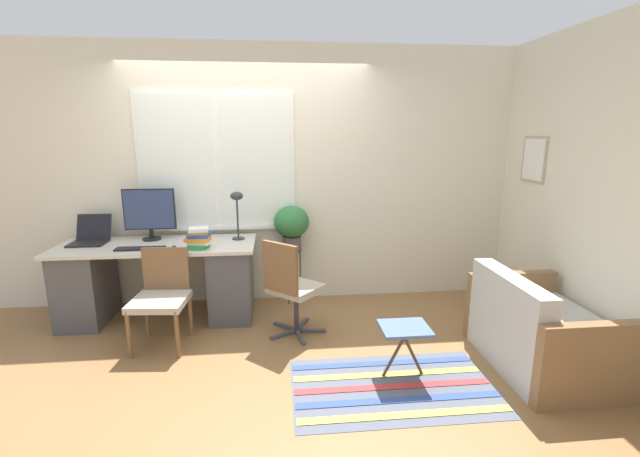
% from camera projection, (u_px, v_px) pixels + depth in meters
% --- Properties ---
extents(ground_plane, '(14.00, 14.00, 0.00)m').
position_uv_depth(ground_plane, '(249.00, 329.00, 4.04)').
color(ground_plane, olive).
extents(wall_back_with_window, '(9.00, 0.12, 2.70)m').
position_uv_depth(wall_back_with_window, '(247.00, 177.00, 4.51)').
color(wall_back_with_window, beige).
rests_on(wall_back_with_window, ground_plane).
extents(wall_right_with_picture, '(0.08, 9.00, 2.70)m').
position_uv_depth(wall_right_with_picture, '(550.00, 183.00, 4.02)').
color(wall_right_with_picture, beige).
rests_on(wall_right_with_picture, ground_plane).
extents(desk, '(1.88, 0.72, 0.76)m').
position_uv_depth(desk, '(160.00, 279.00, 4.21)').
color(desk, beige).
rests_on(desk, ground_plane).
extents(laptop, '(0.33, 0.36, 0.26)m').
position_uv_depth(laptop, '(90.00, 237.00, 4.18)').
color(laptop, black).
rests_on(laptop, desk).
extents(monitor, '(0.50, 0.18, 0.52)m').
position_uv_depth(monitor, '(150.00, 212.00, 4.25)').
color(monitor, black).
rests_on(monitor, desk).
extents(keyboard, '(0.44, 0.11, 0.02)m').
position_uv_depth(keyboard, '(140.00, 249.00, 3.95)').
color(keyboard, black).
rests_on(keyboard, desk).
extents(mouse, '(0.04, 0.07, 0.03)m').
position_uv_depth(mouse, '(174.00, 247.00, 3.96)').
color(mouse, black).
rests_on(mouse, desk).
extents(desk_lamp, '(0.13, 0.13, 0.48)m').
position_uv_depth(desk_lamp, '(237.00, 203.00, 4.25)').
color(desk_lamp, '#2D2D33').
rests_on(desk_lamp, desk).
extents(book_stack, '(0.25, 0.20, 0.20)m').
position_uv_depth(book_stack, '(199.00, 238.00, 3.97)').
color(book_stack, green).
rests_on(book_stack, desk).
extents(desk_chair_wooden, '(0.48, 0.49, 0.83)m').
position_uv_depth(desk_chair_wooden, '(161.00, 295.00, 3.69)').
color(desk_chair_wooden, brown).
rests_on(desk_chair_wooden, ground_plane).
extents(office_chair_swivel, '(0.57, 0.58, 0.90)m').
position_uv_depth(office_chair_swivel, '(291.00, 286.00, 3.82)').
color(office_chair_swivel, '#47474C').
rests_on(office_chair_swivel, ground_plane).
extents(couch_loveseat, '(0.80, 1.13, 0.76)m').
position_uv_depth(couch_loveseat, '(540.00, 334.00, 3.36)').
color(couch_loveseat, beige).
rests_on(couch_loveseat, ground_plane).
extents(plant_stand, '(0.21, 0.21, 0.59)m').
position_uv_depth(plant_stand, '(292.00, 258.00, 4.60)').
color(plant_stand, '#333338').
rests_on(plant_stand, ground_plane).
extents(potted_plant, '(0.37, 0.37, 0.47)m').
position_uv_depth(potted_plant, '(292.00, 224.00, 4.52)').
color(potted_plant, '#514C47').
rests_on(potted_plant, plant_stand).
extents(floor_rug_striped, '(1.48, 0.89, 0.01)m').
position_uv_depth(floor_rug_striped, '(393.00, 387.00, 3.12)').
color(floor_rug_striped, '#565B6B').
rests_on(floor_rug_striped, ground_plane).
extents(folding_stool, '(0.36, 0.31, 0.41)m').
position_uv_depth(folding_stool, '(405.00, 332.00, 3.19)').
color(folding_stool, slate).
rests_on(folding_stool, ground_plane).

